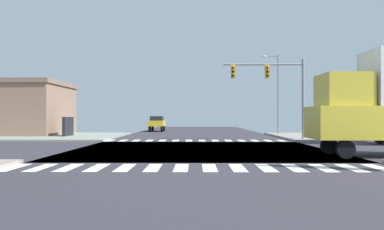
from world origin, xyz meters
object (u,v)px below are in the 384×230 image
(traffic_signal_mast, at_px, (272,81))
(street_lamp, at_px, (276,87))
(sedan_queued_1, at_px, (157,122))
(bank_building, at_px, (11,109))

(traffic_signal_mast, relative_size, street_lamp, 0.78)
(street_lamp, bearing_deg, sedan_queued_1, 146.89)
(street_lamp, relative_size, bank_building, 0.67)
(bank_building, bearing_deg, sedan_queued_1, 37.85)
(street_lamp, xyz_separation_m, sedan_queued_1, (-12.79, 8.34, -3.67))
(street_lamp, bearing_deg, traffic_signal_mast, -104.65)
(bank_building, bearing_deg, traffic_signal_mast, -15.99)
(traffic_signal_mast, relative_size, bank_building, 0.52)
(traffic_signal_mast, relative_size, sedan_queued_1, 1.45)
(bank_building, relative_size, sedan_queued_1, 2.76)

